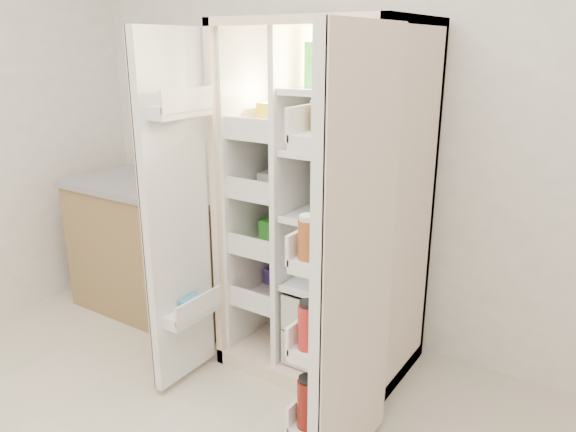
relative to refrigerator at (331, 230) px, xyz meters
The scene contains 5 objects.
wall_back 0.70m from the refrigerator, 86.38° to the left, with size 4.00×0.02×2.70m, color white.
refrigerator is the anchor object (origin of this frame).
freezer_door 0.81m from the refrigerator, 130.40° to the right, with size 0.15×0.40×1.72m.
fridge_door 0.85m from the refrigerator, 56.18° to the right, with size 0.17×0.58×1.72m.
kitchen_counter 1.23m from the refrigerator, behind, with size 1.18×0.63×0.86m.
Camera 1 is at (1.28, -0.74, 1.68)m, focal length 34.00 mm.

